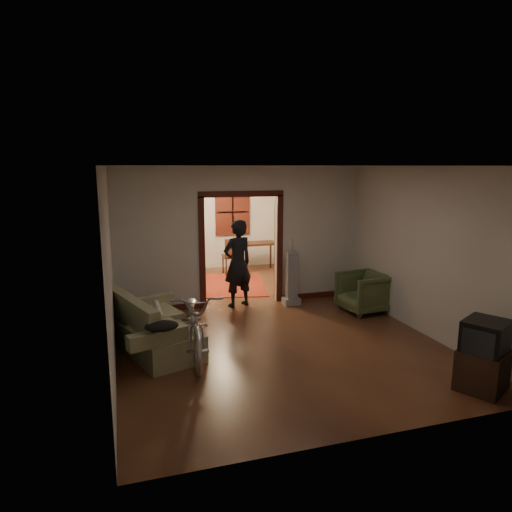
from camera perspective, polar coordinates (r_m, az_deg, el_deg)
name	(u,v)px	position (r m, az deg, el deg)	size (l,w,h in m)	color
floor	(251,314)	(8.83, -0.57, -7.30)	(5.00, 8.50, 0.01)	#3F2114
ceiling	(251,166)	(8.37, -0.61, 11.19)	(5.00, 8.50, 0.01)	white
wall_back	(207,218)	(12.59, -6.09, 4.73)	(5.00, 0.02, 2.80)	beige
wall_left	(111,250)	(8.15, -17.70, 0.78)	(0.02, 8.50, 2.80)	beige
wall_right	(370,237)	(9.49, 14.05, 2.37)	(0.02, 8.50, 2.80)	beige
partition_wall	(241,237)	(9.20, -1.91, 2.43)	(5.00, 0.14, 2.80)	beige
door_casing	(241,251)	(9.25, -1.90, 0.59)	(1.74, 0.20, 2.32)	#3F150E
far_window	(233,212)	(12.68, -2.95, 5.51)	(0.98, 0.06, 1.28)	black
chandelier	(221,186)	(10.80, -4.40, 8.76)	(0.24, 0.24, 0.24)	#FFE0A5
light_switch	(291,242)	(9.48, 4.35, 1.74)	(0.08, 0.01, 0.12)	silver
sofa	(153,322)	(7.27, -12.72, -8.05)	(0.85, 1.89, 0.87)	#6F734C
rolled_paper	(158,310)	(7.54, -12.17, -6.59)	(0.10, 0.10, 0.78)	beige
jacket	(162,326)	(6.34, -11.71, -8.57)	(0.45, 0.34, 0.13)	black
bicycle	(195,322)	(6.89, -7.63, -8.16)	(0.70, 2.01, 1.06)	silver
armchair	(363,292)	(9.14, 13.29, -4.41)	(0.83, 0.85, 0.78)	#495731
tv_stand	(482,370)	(6.61, 26.43, -12.61)	(0.58, 0.52, 0.52)	black
crt_tv	(485,338)	(6.45, 26.75, -9.14)	(0.53, 0.48, 0.46)	black
vacuum	(292,278)	(9.34, 4.47, -2.80)	(0.34, 0.27, 1.09)	gray
person	(238,263)	(9.13, -2.30, -0.94)	(0.64, 0.42, 1.77)	black
oriental_rug	(228,284)	(10.98, -3.56, -3.56)	(1.72, 2.26, 0.02)	maroon
locker	(157,238)	(12.14, -12.25, 2.27)	(0.97, 0.54, 1.95)	#1C2E1B
globe	(156,200)	(12.04, -12.44, 6.82)	(0.30, 0.30, 0.30)	#1E5972
desk	(257,257)	(12.30, 0.11, -0.13)	(1.04, 0.58, 0.77)	#341911
desk_chair	(231,256)	(11.91, -3.10, -0.04)	(0.43, 0.43, 0.97)	#341911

